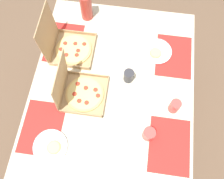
# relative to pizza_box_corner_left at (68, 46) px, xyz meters

# --- Properties ---
(ground_plane) EXTENTS (6.00, 6.00, 0.00)m
(ground_plane) POSITION_rel_pizza_box_corner_left_xyz_m (-0.28, -0.36, -0.82)
(ground_plane) COLOR brown
(dining_table) EXTENTS (1.48, 1.13, 0.77)m
(dining_table) POSITION_rel_pizza_box_corner_left_xyz_m (-0.28, -0.36, -0.15)
(dining_table) COLOR #3F3328
(dining_table) RESTS_ON ground_plane
(placemat_near_left) EXTENTS (0.36, 0.26, 0.00)m
(placemat_near_left) POSITION_rel_pizza_box_corner_left_xyz_m (-0.61, -0.78, -0.05)
(placemat_near_left) COLOR red
(placemat_near_left) RESTS_ON dining_table
(placemat_near_right) EXTENTS (0.36, 0.26, 0.00)m
(placemat_near_right) POSITION_rel_pizza_box_corner_left_xyz_m (0.06, -0.78, -0.05)
(placemat_near_right) COLOR red
(placemat_near_right) RESTS_ON dining_table
(placemat_far_left) EXTENTS (0.36, 0.26, 0.00)m
(placemat_far_left) POSITION_rel_pizza_box_corner_left_xyz_m (-0.61, 0.05, -0.05)
(placemat_far_left) COLOR red
(placemat_far_left) RESTS_ON dining_table
(placemat_far_right) EXTENTS (0.36, 0.26, 0.00)m
(placemat_far_right) POSITION_rel_pizza_box_corner_left_xyz_m (0.06, 0.05, -0.05)
(placemat_far_right) COLOR red
(placemat_far_right) RESTS_ON dining_table
(pizza_box_corner_left) EXTENTS (0.30, 0.32, 0.34)m
(pizza_box_corner_left) POSITION_rel_pizza_box_corner_left_xyz_m (0.00, 0.00, 0.00)
(pizza_box_corner_left) COLOR tan
(pizza_box_corner_left) RESTS_ON dining_table
(pizza_box_edge_far) EXTENTS (0.30, 0.30, 0.33)m
(pizza_box_edge_far) POSITION_rel_pizza_box_corner_left_xyz_m (-0.34, -0.15, -0.00)
(pizza_box_edge_far) COLOR tan
(pizza_box_edge_far) RESTS_ON dining_table
(plate_middle) EXTENTS (0.22, 0.22, 0.03)m
(plate_middle) POSITION_rel_pizza_box_corner_left_xyz_m (0.07, -0.65, -0.04)
(plate_middle) COLOR white
(plate_middle) RESTS_ON dining_table
(plate_far_left) EXTENTS (0.22, 0.22, 0.03)m
(plate_far_left) POSITION_rel_pizza_box_corner_left_xyz_m (-0.72, -0.04, -0.04)
(plate_far_left) COLOR white
(plate_far_left) RESTS_ON dining_table
(soda_bottle) EXTENTS (0.09, 0.09, 0.32)m
(soda_bottle) POSITION_rel_pizza_box_corner_left_xyz_m (0.33, -0.08, 0.08)
(soda_bottle) COLOR #B2382D
(soda_bottle) RESTS_ON dining_table
(cup_spare) EXTENTS (0.07, 0.07, 0.10)m
(cup_spare) POSITION_rel_pizza_box_corner_left_xyz_m (-0.18, -0.47, -0.00)
(cup_spare) COLOR #333338
(cup_spare) RESTS_ON dining_table
(cup_clear_left) EXTENTS (0.07, 0.07, 0.11)m
(cup_clear_left) POSITION_rel_pizza_box_corner_left_xyz_m (-0.36, -0.79, 0.00)
(cup_clear_left) COLOR #BF4742
(cup_clear_left) RESTS_ON dining_table
(cup_dark) EXTENTS (0.08, 0.08, 0.09)m
(cup_dark) POSITION_rel_pizza_box_corner_left_xyz_m (-0.56, -0.64, -0.01)
(cup_dark) COLOR #BF4742
(cup_dark) RESTS_ON dining_table
(fork_by_far_left) EXTENTS (0.15, 0.14, 0.00)m
(fork_by_far_left) POSITION_rel_pizza_box_corner_left_xyz_m (0.18, -0.33, -0.05)
(fork_by_far_left) COLOR #B7B7BC
(fork_by_far_left) RESTS_ON dining_table
(knife_by_near_right) EXTENTS (0.12, 0.19, 0.00)m
(knife_by_near_right) POSITION_rel_pizza_box_corner_left_xyz_m (0.30, -0.73, -0.05)
(knife_by_near_right) COLOR #B7B7BC
(knife_by_near_right) RESTS_ON dining_table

